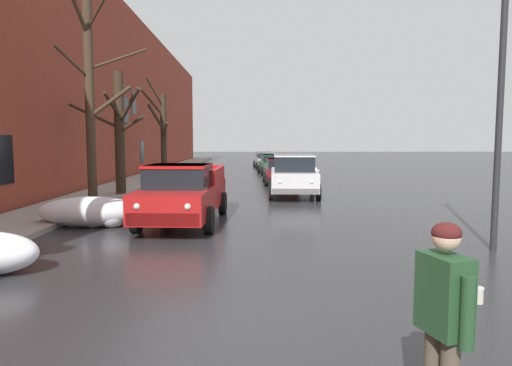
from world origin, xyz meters
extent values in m
plane|color=#2B2B2D|center=(0.00, 0.00, 0.00)|extent=(200.00, 200.00, 0.00)
cube|color=gray|center=(-6.42, 18.00, 0.07)|extent=(2.41, 80.00, 0.15)
cube|color=brown|center=(-8.12, 18.00, 5.61)|extent=(0.60, 80.00, 11.21)
cube|color=black|center=(-7.83, 9.45, 1.80)|extent=(0.08, 1.10, 1.60)
cube|color=black|center=(-7.83, 28.12, 1.64)|extent=(0.08, 1.10, 1.60)
cube|color=black|center=(-7.83, 26.11, 5.03)|extent=(0.08, 1.10, 1.60)
cube|color=black|center=(-7.83, 24.07, 4.40)|extent=(0.08, 1.10, 1.60)
ellipsoid|color=white|center=(-4.82, 28.75, 0.28)|extent=(1.60, 1.21, 0.57)
ellipsoid|color=white|center=(-4.99, 28.95, 0.28)|extent=(0.68, 0.57, 0.57)
ellipsoid|color=white|center=(-4.39, 2.83, 0.24)|extent=(0.59, 0.49, 0.49)
ellipsoid|color=white|center=(4.35, 27.56, 0.23)|extent=(1.72, 1.22, 0.45)
ellipsoid|color=white|center=(4.76, 27.70, 0.27)|extent=(0.64, 0.54, 0.54)
ellipsoid|color=white|center=(-4.40, 7.48, 0.42)|extent=(2.93, 1.29, 0.84)
ellipsoid|color=white|center=(-4.24, 7.31, 0.35)|extent=(0.83, 0.69, 0.69)
ellipsoid|color=white|center=(-3.73, 7.29, 0.34)|extent=(0.82, 0.68, 0.68)
cylinder|color=#423323|center=(-5.45, 10.76, 3.59)|extent=(0.32, 0.32, 7.18)
cylinder|color=#423323|center=(-4.91, 10.23, 6.69)|extent=(1.18, 1.15, 1.05)
cylinder|color=#423323|center=(-4.75, 10.79, 3.77)|extent=(1.49, 0.22, 1.15)
cylinder|color=#423323|center=(-5.55, 10.01, 6.83)|extent=(0.35, 1.60, 1.68)
cylinder|color=#423323|center=(-4.53, 11.11, 5.29)|extent=(1.90, 0.79, 0.88)
cylinder|color=#423323|center=(-5.78, 10.18, 5.01)|extent=(0.75, 1.25, 0.91)
cylinder|color=#382B1E|center=(-5.45, 14.26, 2.67)|extent=(0.43, 0.43, 5.34)
cylinder|color=#382B1E|center=(-4.84, 13.86, 3.12)|extent=(1.33, 0.94, 0.72)
cylinder|color=#382B1E|center=(-5.51, 14.88, 4.33)|extent=(0.27, 1.34, 1.24)
cylinder|color=#382B1E|center=(-4.88, 13.70, 3.84)|extent=(1.33, 1.32, 1.48)
cylinder|color=#382B1E|center=(-5.52, 13.51, 3.88)|extent=(0.25, 1.57, 0.95)
cylinder|color=#382B1E|center=(-6.52, 14.30, 3.47)|extent=(2.19, 0.22, 1.11)
cylinder|color=#382B1E|center=(-5.45, 24.14, 2.69)|extent=(0.38, 0.38, 5.39)
cylinder|color=#382B1E|center=(-5.24, 23.56, 3.08)|extent=(0.58, 1.27, 1.05)
cylinder|color=#382B1E|center=(-5.82, 23.45, 5.43)|extent=(0.89, 1.52, 1.76)
cylinder|color=#382B1E|center=(-5.76, 23.44, 3.89)|extent=(0.83, 1.57, 1.58)
cylinder|color=#382B1E|center=(-6.01, 23.65, 4.78)|extent=(1.28, 1.12, 1.61)
cube|color=red|center=(-1.82, 8.05, 0.74)|extent=(2.14, 5.45, 0.76)
cube|color=black|center=(-1.86, 7.30, 1.44)|extent=(1.73, 1.80, 0.64)
cube|color=red|center=(-1.86, 7.30, 1.72)|extent=(1.77, 1.85, 0.08)
cube|color=red|center=(-0.88, 9.08, 1.34)|extent=(0.23, 2.58, 0.44)
cube|color=red|center=(-2.64, 9.17, 1.34)|extent=(0.23, 2.58, 0.44)
cube|color=red|center=(-1.68, 10.68, 1.34)|extent=(1.77, 0.19, 0.44)
cube|color=#B7B7BC|center=(-1.95, 5.43, 0.54)|extent=(1.78, 0.21, 0.32)
sphere|color=white|center=(-1.35, 5.36, 0.86)|extent=(0.16, 0.16, 0.16)
sphere|color=white|center=(-2.56, 5.43, 0.86)|extent=(0.16, 0.16, 0.16)
cylinder|color=black|center=(-0.95, 6.40, 0.36)|extent=(0.26, 0.73, 0.72)
cylinder|color=black|center=(-2.85, 6.49, 0.36)|extent=(0.26, 0.73, 0.72)
cylinder|color=black|center=(-0.78, 9.61, 0.36)|extent=(0.26, 0.73, 0.72)
cylinder|color=black|center=(-2.69, 9.71, 0.36)|extent=(0.26, 0.73, 0.72)
cube|color=silver|center=(2.00, 14.43, 0.74)|extent=(2.11, 4.61, 0.80)
cube|color=black|center=(2.01, 14.47, 1.48)|extent=(1.78, 3.25, 0.68)
cube|color=silver|center=(2.01, 14.47, 1.79)|extent=(1.82, 3.31, 0.06)
cube|color=slate|center=(1.90, 12.21, 0.46)|extent=(1.85, 0.21, 0.22)
cube|color=slate|center=(2.11, 16.64, 0.46)|extent=(1.85, 0.21, 0.22)
cylinder|color=black|center=(2.90, 12.98, 0.34)|extent=(0.21, 0.69, 0.68)
cylinder|color=black|center=(0.97, 13.07, 0.34)|extent=(0.21, 0.69, 0.68)
cylinder|color=black|center=(3.03, 15.78, 0.34)|extent=(0.21, 0.69, 0.68)
cylinder|color=black|center=(1.11, 15.87, 0.34)|extent=(0.21, 0.69, 0.68)
sphere|color=silver|center=(2.51, 12.15, 0.82)|extent=(0.14, 0.14, 0.14)
sphere|color=silver|center=(1.28, 12.21, 0.82)|extent=(0.14, 0.14, 0.14)
cube|color=maroon|center=(1.81, 20.07, 0.60)|extent=(1.66, 3.86, 0.60)
cube|color=black|center=(1.81, 20.27, 1.16)|extent=(1.41, 2.01, 0.52)
cube|color=maroon|center=(1.81, 20.27, 1.39)|extent=(1.45, 2.05, 0.06)
cube|color=black|center=(1.83, 18.20, 0.42)|extent=(1.59, 0.14, 0.22)
cube|color=black|center=(1.79, 21.95, 0.42)|extent=(1.59, 0.14, 0.22)
cylinder|color=black|center=(2.65, 18.89, 0.30)|extent=(0.19, 0.60, 0.60)
cylinder|color=black|center=(0.99, 18.87, 0.30)|extent=(0.19, 0.60, 0.60)
cylinder|color=black|center=(2.63, 21.27, 0.30)|extent=(0.19, 0.60, 0.60)
cylinder|color=black|center=(0.97, 21.26, 0.30)|extent=(0.19, 0.60, 0.60)
sphere|color=silver|center=(2.35, 18.18, 0.68)|extent=(0.14, 0.14, 0.14)
sphere|color=silver|center=(1.30, 18.16, 0.68)|extent=(0.14, 0.14, 0.14)
cube|color=#1E5633|center=(1.71, 27.81, 0.60)|extent=(1.93, 4.06, 0.60)
cube|color=black|center=(1.69, 28.01, 1.16)|extent=(1.55, 2.15, 0.52)
cube|color=#1E5633|center=(1.69, 28.01, 1.39)|extent=(1.59, 2.20, 0.06)
cube|color=black|center=(1.86, 25.90, 0.42)|extent=(1.59, 0.24, 0.22)
cube|color=black|center=(1.56, 29.73, 0.42)|extent=(1.59, 0.24, 0.22)
cylinder|color=black|center=(2.63, 26.66, 0.30)|extent=(0.23, 0.61, 0.60)
cylinder|color=black|center=(0.97, 26.53, 0.30)|extent=(0.23, 0.61, 0.60)
cylinder|color=black|center=(2.44, 29.10, 0.30)|extent=(0.23, 0.61, 0.60)
cylinder|color=black|center=(0.78, 28.97, 0.30)|extent=(0.23, 0.61, 0.60)
sphere|color=silver|center=(2.39, 25.91, 0.68)|extent=(0.14, 0.14, 0.14)
sphere|color=silver|center=(1.33, 25.83, 0.68)|extent=(0.14, 0.14, 0.14)
cube|color=#B7B7BC|center=(1.44, 35.40, 0.60)|extent=(1.95, 4.35, 0.60)
cube|color=black|center=(1.42, 35.61, 1.16)|extent=(1.57, 2.30, 0.52)
cube|color=#B7B7BC|center=(1.42, 35.61, 1.39)|extent=(1.60, 2.35, 0.06)
cube|color=#525254|center=(1.60, 33.33, 0.42)|extent=(1.60, 0.24, 0.22)
cube|color=#525254|center=(1.28, 37.46, 0.42)|extent=(1.60, 0.24, 0.22)
cylinder|color=black|center=(2.37, 34.15, 0.30)|extent=(0.23, 0.61, 0.60)
cylinder|color=black|center=(0.71, 34.02, 0.30)|extent=(0.23, 0.61, 0.60)
cylinder|color=black|center=(2.17, 36.77, 0.30)|extent=(0.23, 0.61, 0.60)
cylinder|color=black|center=(0.51, 36.64, 0.30)|extent=(0.23, 0.61, 0.60)
sphere|color=silver|center=(2.13, 33.35, 0.68)|extent=(0.14, 0.14, 0.14)
sphere|color=silver|center=(1.07, 33.26, 0.68)|extent=(0.14, 0.14, 0.14)
cube|color=#234728|center=(1.68, -1.73, 1.18)|extent=(0.36, 0.47, 0.64)
cylinder|color=#234728|center=(1.61, -1.48, 1.12)|extent=(0.14, 0.14, 0.56)
cylinder|color=#234728|center=(1.75, -1.98, 1.12)|extent=(0.14, 0.14, 0.56)
sphere|color=beige|center=(1.68, -1.73, 1.64)|extent=(0.22, 0.22, 0.22)
ellipsoid|color=#4C1919|center=(1.68, -1.73, 1.68)|extent=(0.23, 0.23, 0.17)
cylinder|color=beige|center=(1.90, -1.84, 1.20)|extent=(0.10, 0.10, 0.11)
cylinder|color=silver|center=(1.90, -1.84, 1.26)|extent=(0.11, 0.11, 0.02)
cylinder|color=#28282D|center=(5.49, 4.50, 3.18)|extent=(0.14, 0.14, 6.35)
camera|label=1|loc=(0.13, -5.22, 2.40)|focal=31.75mm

